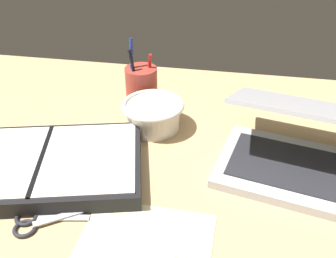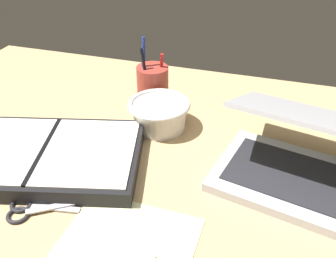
{
  "view_description": "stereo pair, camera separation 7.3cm",
  "coord_description": "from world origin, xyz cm",
  "px_view_note": "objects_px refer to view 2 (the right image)",
  "views": [
    {
      "loc": [
        12.16,
        -53.49,
        49.25
      ],
      "look_at": [
        1.24,
        6.24,
        9.0
      ],
      "focal_mm": 40.0,
      "sensor_mm": 36.0,
      "label": 1
    },
    {
      "loc": [
        19.22,
        -51.75,
        49.25
      ],
      "look_at": [
        1.24,
        6.24,
        9.0
      ],
      "focal_mm": 40.0,
      "sensor_mm": 36.0,
      "label": 2
    }
  ],
  "objects_px": {
    "pen_cup": "(153,84)",
    "scissors": "(28,209)",
    "planner": "(45,156)",
    "laptop": "(320,164)",
    "bowl": "(159,113)"
  },
  "relations": [
    {
      "from": "bowl",
      "to": "planner",
      "type": "relative_size",
      "value": 0.33
    },
    {
      "from": "pen_cup",
      "to": "scissors",
      "type": "xyz_separation_m",
      "value": [
        -0.08,
        -0.43,
        -0.05
      ]
    },
    {
      "from": "laptop",
      "to": "bowl",
      "type": "xyz_separation_m",
      "value": [
        -0.34,
        0.1,
        -0.01
      ]
    },
    {
      "from": "planner",
      "to": "pen_cup",
      "type": "bearing_deg",
      "value": 53.74
    },
    {
      "from": "pen_cup",
      "to": "scissors",
      "type": "height_order",
      "value": "pen_cup"
    },
    {
      "from": "bowl",
      "to": "planner",
      "type": "distance_m",
      "value": 0.26
    },
    {
      "from": "planner",
      "to": "bowl",
      "type": "bearing_deg",
      "value": 33.85
    },
    {
      "from": "scissors",
      "to": "laptop",
      "type": "bearing_deg",
      "value": 3.3
    },
    {
      "from": "planner",
      "to": "scissors",
      "type": "relative_size",
      "value": 3.39
    },
    {
      "from": "planner",
      "to": "scissors",
      "type": "bearing_deg",
      "value": -85.64
    },
    {
      "from": "pen_cup",
      "to": "planner",
      "type": "relative_size",
      "value": 0.4
    },
    {
      "from": "bowl",
      "to": "pen_cup",
      "type": "distance_m",
      "value": 0.12
    },
    {
      "from": "bowl",
      "to": "pen_cup",
      "type": "bearing_deg",
      "value": 116.23
    },
    {
      "from": "pen_cup",
      "to": "scissors",
      "type": "relative_size",
      "value": 1.34
    },
    {
      "from": "pen_cup",
      "to": "scissors",
      "type": "bearing_deg",
      "value": -100.52
    }
  ]
}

